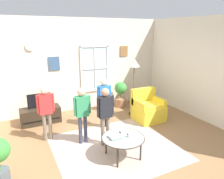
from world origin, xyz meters
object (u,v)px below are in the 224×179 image
object	(u,v)px
person_black_shirt	(105,110)
potted_plant_by_window	(120,94)
television	(39,101)
remote_near_books	(130,135)
book_stack	(115,137)
floor_lamp	(134,68)
remote_near_cup	(120,134)
person_blue_shirt	(104,97)
armchair	(148,109)
person_green_shirt	(82,109)
person_red_shirt	(46,107)
coffee_table	(123,138)
cup	(130,135)
tv_stand	(41,115)

from	to	relation	value
person_black_shirt	potted_plant_by_window	world-z (taller)	person_black_shirt
television	remote_near_books	size ratio (longest dim) A/B	4.32
book_stack	potted_plant_by_window	xyz separation A→B (m)	(1.54, 2.60, -0.02)
floor_lamp	book_stack	bearing A→B (deg)	-130.45
remote_near_cup	person_black_shirt	world-z (taller)	person_black_shirt
remote_near_cup	potted_plant_by_window	distance (m)	2.86
person_blue_shirt	floor_lamp	bearing A→B (deg)	20.45
book_stack	person_blue_shirt	bearing A→B (deg)	74.66
remote_near_books	person_blue_shirt	world-z (taller)	person_blue_shirt
armchair	book_stack	world-z (taller)	armchair
remote_near_cup	person_green_shirt	xyz separation A→B (m)	(-0.54, 0.74, 0.36)
person_black_shirt	person_red_shirt	bearing A→B (deg)	144.12
potted_plant_by_window	armchair	bearing A→B (deg)	-83.35
person_red_shirt	coffee_table	bearing A→B (deg)	-48.67
armchair	floor_lamp	size ratio (longest dim) A/B	0.52
person_blue_shirt	cup	bearing A→B (deg)	-93.97
television	coffee_table	world-z (taller)	television
remote_near_cup	person_green_shirt	size ratio (longest dim) A/B	0.11
television	remote_near_cup	world-z (taller)	television
armchair	coffee_table	size ratio (longest dim) A/B	1.01
coffee_table	book_stack	bearing A→B (deg)	161.20
armchair	person_green_shirt	xyz separation A→B (m)	(-2.08, -0.43, 0.48)
potted_plant_by_window	remote_near_books	bearing A→B (deg)	-114.89
coffee_table	remote_near_cup	bearing A→B (deg)	88.41
remote_near_cup	person_red_shirt	world-z (taller)	person_red_shirt
person_blue_shirt	person_red_shirt	bearing A→B (deg)	-178.71
tv_stand	person_black_shirt	world-z (taller)	person_black_shirt
cup	person_red_shirt	world-z (taller)	person_red_shirt
television	person_red_shirt	size ratio (longest dim) A/B	0.47
tv_stand	armchair	xyz separation A→B (m)	(2.77, -1.12, 0.11)
floor_lamp	television	bearing A→B (deg)	167.40
television	person_black_shirt	xyz separation A→B (m)	(1.11, -1.85, 0.18)
armchair	person_black_shirt	distance (m)	1.88
book_stack	remote_near_books	size ratio (longest dim) A/B	1.78
person_black_shirt	person_blue_shirt	world-z (taller)	person_black_shirt
television	book_stack	xyz separation A→B (m)	(1.08, -2.39, -0.19)
remote_near_books	person_green_shirt	world-z (taller)	person_green_shirt
person_red_shirt	floor_lamp	size ratio (longest dim) A/B	0.77
tv_stand	remote_near_cup	xyz separation A→B (m)	(1.23, -2.29, 0.23)
person_red_shirt	person_black_shirt	bearing A→B (deg)	-35.88
coffee_table	cup	world-z (taller)	cup
book_stack	tv_stand	bearing A→B (deg)	114.36
television	person_black_shirt	distance (m)	2.17
armchair	remote_near_books	xyz separation A→B (m)	(-1.39, -1.32, 0.12)
person_green_shirt	person_red_shirt	size ratio (longest dim) A/B	1.00
potted_plant_by_window	coffee_table	bearing A→B (deg)	-117.63
remote_near_books	floor_lamp	bearing A→B (deg)	56.39
tv_stand	remote_near_cup	world-z (taller)	remote_near_cup
coffee_table	person_blue_shirt	distance (m)	1.49
cup	remote_near_cup	distance (m)	0.25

